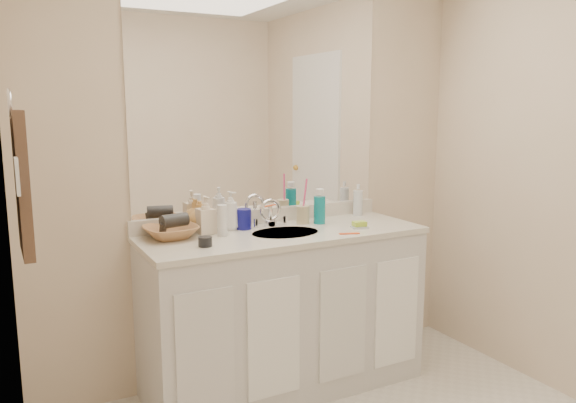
# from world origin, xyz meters

# --- Properties ---
(wall_back) EXTENTS (2.60, 0.02, 2.40)m
(wall_back) POSITION_xyz_m (0.00, 1.30, 1.20)
(wall_back) COLOR beige
(wall_back) RESTS_ON floor
(wall_left) EXTENTS (0.02, 2.60, 2.40)m
(wall_left) POSITION_xyz_m (-1.30, 0.00, 1.20)
(wall_left) COLOR beige
(wall_left) RESTS_ON floor
(vanity_cabinet) EXTENTS (1.50, 0.55, 0.85)m
(vanity_cabinet) POSITION_xyz_m (0.00, 1.02, 0.42)
(vanity_cabinet) COLOR silver
(vanity_cabinet) RESTS_ON floor
(countertop) EXTENTS (1.52, 0.57, 0.03)m
(countertop) POSITION_xyz_m (0.00, 1.02, 0.86)
(countertop) COLOR beige
(countertop) RESTS_ON vanity_cabinet
(backsplash) EXTENTS (1.52, 0.03, 0.08)m
(backsplash) POSITION_xyz_m (0.00, 1.29, 0.92)
(backsplash) COLOR silver
(backsplash) RESTS_ON countertop
(sink_basin) EXTENTS (0.37, 0.37, 0.02)m
(sink_basin) POSITION_xyz_m (0.00, 1.00, 0.87)
(sink_basin) COLOR beige
(sink_basin) RESTS_ON countertop
(faucet) EXTENTS (0.02, 0.02, 0.11)m
(faucet) POSITION_xyz_m (0.00, 1.18, 0.94)
(faucet) COLOR silver
(faucet) RESTS_ON countertop
(mirror) EXTENTS (1.48, 0.01, 1.20)m
(mirror) POSITION_xyz_m (0.00, 1.29, 1.56)
(mirror) COLOR white
(mirror) RESTS_ON wall_back
(blue_mug) EXTENTS (0.09, 0.09, 0.11)m
(blue_mug) POSITION_xyz_m (-0.16, 1.18, 0.94)
(blue_mug) COLOR navy
(blue_mug) RESTS_ON countertop
(tan_cup) EXTENTS (0.09, 0.09, 0.10)m
(tan_cup) POSITION_xyz_m (0.20, 1.16, 0.93)
(tan_cup) COLOR #BEB286
(tan_cup) RESTS_ON countertop
(toothbrush) EXTENTS (0.03, 0.04, 0.21)m
(toothbrush) POSITION_xyz_m (0.21, 1.16, 1.03)
(toothbrush) COLOR #FF438A
(toothbrush) RESTS_ON tan_cup
(mouthwash_bottle) EXTENTS (0.07, 0.07, 0.16)m
(mouthwash_bottle) POSITION_xyz_m (0.28, 1.12, 0.96)
(mouthwash_bottle) COLOR #0B7D89
(mouthwash_bottle) RESTS_ON countertop
(clear_pump_bottle) EXTENTS (0.07, 0.07, 0.15)m
(clear_pump_bottle) POSITION_xyz_m (0.61, 1.21, 0.96)
(clear_pump_bottle) COLOR silver
(clear_pump_bottle) RESTS_ON countertop
(soap_dish) EXTENTS (0.10, 0.09, 0.01)m
(soap_dish) POSITION_xyz_m (0.41, 0.91, 0.89)
(soap_dish) COLOR silver
(soap_dish) RESTS_ON countertop
(green_soap) EXTENTS (0.08, 0.06, 0.03)m
(green_soap) POSITION_xyz_m (0.41, 0.91, 0.90)
(green_soap) COLOR #A6CC31
(green_soap) RESTS_ON soap_dish
(orange_comb) EXTENTS (0.11, 0.06, 0.00)m
(orange_comb) POSITION_xyz_m (0.28, 0.81, 0.88)
(orange_comb) COLOR #E64718
(orange_comb) RESTS_ON countertop
(dark_jar) EXTENTS (0.08, 0.08, 0.05)m
(dark_jar) POSITION_xyz_m (-0.48, 0.92, 0.90)
(dark_jar) COLOR black
(dark_jar) RESTS_ON countertop
(extra_white_bottle) EXTENTS (0.05, 0.05, 0.16)m
(extra_white_bottle) POSITION_xyz_m (-0.32, 1.09, 0.96)
(extra_white_bottle) COLOR white
(extra_white_bottle) RESTS_ON countertop
(soap_bottle_white) EXTENTS (0.11, 0.11, 0.21)m
(soap_bottle_white) POSITION_xyz_m (-0.23, 1.20, 0.98)
(soap_bottle_white) COLOR white
(soap_bottle_white) RESTS_ON countertop
(soap_bottle_cream) EXTENTS (0.09, 0.09, 0.20)m
(soap_bottle_cream) POSITION_xyz_m (-0.38, 1.18, 0.98)
(soap_bottle_cream) COLOR beige
(soap_bottle_cream) RESTS_ON countertop
(soap_bottle_yellow) EXTENTS (0.15, 0.15, 0.16)m
(soap_bottle_yellow) POSITION_xyz_m (-0.39, 1.25, 0.96)
(soap_bottle_yellow) COLOR tan
(soap_bottle_yellow) RESTS_ON countertop
(wicker_basket) EXTENTS (0.29, 0.29, 0.06)m
(wicker_basket) POSITION_xyz_m (-0.57, 1.16, 0.91)
(wicker_basket) COLOR #9F6A40
(wicker_basket) RESTS_ON countertop
(hair_dryer) EXTENTS (0.15, 0.10, 0.07)m
(hair_dryer) POSITION_xyz_m (-0.55, 1.16, 0.97)
(hair_dryer) COLOR black
(hair_dryer) RESTS_ON wicker_basket
(towel_ring) EXTENTS (0.01, 0.11, 0.11)m
(towel_ring) POSITION_xyz_m (-1.27, 0.77, 1.55)
(towel_ring) COLOR silver
(towel_ring) RESTS_ON wall_left
(hand_towel) EXTENTS (0.04, 0.32, 0.55)m
(hand_towel) POSITION_xyz_m (-1.25, 0.77, 1.25)
(hand_towel) COLOR #35251C
(hand_towel) RESTS_ON towel_ring
(switch_plate) EXTENTS (0.01, 0.08, 0.13)m
(switch_plate) POSITION_xyz_m (-1.27, 0.57, 1.30)
(switch_plate) COLOR silver
(switch_plate) RESTS_ON wall_left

